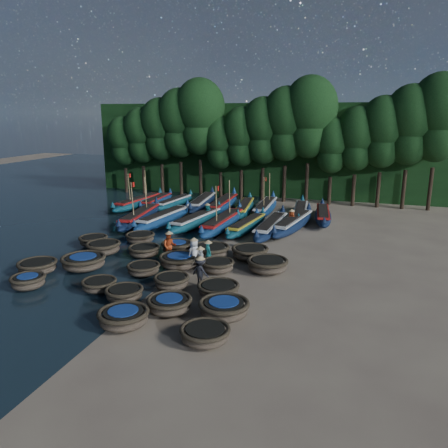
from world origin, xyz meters
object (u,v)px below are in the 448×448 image
(coracle_12, at_px, (143,269))
(coracle_20, at_px, (93,240))
(long_boat_3, at_px, (164,218))
(fisherman_6, at_px, (291,219))
(long_boat_7, at_px, (271,227))
(long_boat_2, at_px, (140,217))
(long_boat_4, at_px, (196,220))
(coracle_3, at_px, (123,317))
(long_boat_15, at_px, (266,207))
(coracle_13, at_px, (172,281))
(coracle_18, at_px, (218,266))
(coracle_4, at_px, (205,334))
(fisherman_0, at_px, (194,252))
(coracle_17, at_px, (180,261))
(coracle_19, at_px, (268,265))
(fisherman_2, at_px, (169,245))
(coracle_9, at_px, (224,308))
(fisherman_4, at_px, (201,259))
(coracle_14, at_px, (218,289))
(coracle_8, at_px, (170,304))
(long_boat_8, at_px, (293,223))
(long_boat_14, at_px, (244,208))
(coracle_15, at_px, (103,248))
(long_boat_5, at_px, (223,223))
(fisherman_1, at_px, (208,252))
(fisherman_3, at_px, (200,271))
(coracle_23, at_px, (210,251))
(coracle_21, at_px, (140,237))
(long_boat_10, at_px, (156,201))
(coracle_7, at_px, (124,293))
(coracle_16, at_px, (144,251))
(long_boat_12, at_px, (202,202))
(coracle_22, at_px, (177,247))
(long_boat_16, at_px, (300,212))
(coracle_10, at_px, (37,266))
(coracle_24, at_px, (250,252))
(coracle_5, at_px, (28,281))
(coracle_6, at_px, (99,285))
(long_boat_11, at_px, (174,203))
(coracle_11, at_px, (84,262))
(fisherman_5, at_px, (208,213))

(coracle_12, height_order, coracle_20, coracle_20)
(coracle_20, distance_m, long_boat_3, 7.17)
(fisherman_6, bearing_deg, long_boat_7, -123.17)
(long_boat_2, bearing_deg, long_boat_4, -1.88)
(coracle_3, xyz_separation_m, long_boat_15, (1.22, 23.34, 0.12))
(long_boat_2, bearing_deg, coracle_3, -71.03)
(coracle_13, xyz_separation_m, coracle_18, (1.54, 3.07, -0.01))
(coracle_4, bearing_deg, fisherman_0, 114.00)
(coracle_17, xyz_separation_m, fisherman_6, (4.99, 10.68, 0.40))
(coracle_19, distance_m, fisherman_2, 6.40)
(coracle_9, bearing_deg, fisherman_4, 120.80)
(coracle_13, relative_size, coracle_14, 0.81)
(coracle_8, xyz_separation_m, long_boat_8, (3.22, 16.22, 0.16))
(coracle_12, bearing_deg, long_boat_14, 84.83)
(long_boat_15, relative_size, fisherman_2, 4.31)
(coracle_13, bearing_deg, coracle_17, 105.60)
(coracle_15, relative_size, long_boat_5, 0.31)
(fisherman_1, relative_size, fisherman_3, 0.96)
(coracle_15, height_order, coracle_23, coracle_15)
(coracle_21, bearing_deg, long_boat_10, 110.74)
(coracle_7, height_order, coracle_16, coracle_16)
(coracle_8, xyz_separation_m, fisherman_1, (-0.45, 6.65, 0.44))
(long_boat_5, xyz_separation_m, long_boat_7, (3.87, -0.00, -0.02))
(coracle_8, relative_size, long_boat_3, 0.28)
(long_boat_12, distance_m, fisherman_3, 19.46)
(coracle_13, bearing_deg, fisherman_4, 76.08)
(coracle_22, distance_m, long_boat_16, 13.98)
(long_boat_16, bearing_deg, long_boat_3, -156.14)
(coracle_10, xyz_separation_m, coracle_20, (-0.02, 5.60, -0.02))
(coracle_16, relative_size, long_boat_8, 0.24)
(fisherman_3, relative_size, fisherman_6, 0.99)
(fisherman_1, bearing_deg, coracle_4, 147.61)
(coracle_13, relative_size, coracle_24, 0.78)
(coracle_5, bearing_deg, coracle_15, 84.54)
(coracle_14, height_order, coracle_19, coracle_19)
(coracle_8, relative_size, long_boat_14, 0.30)
(coracle_5, xyz_separation_m, fisherman_2, (5.12, 6.59, 0.50))
(coracle_5, bearing_deg, coracle_20, 98.28)
(coracle_6, bearing_deg, long_boat_3, 101.27)
(coracle_5, bearing_deg, coracle_9, -0.68)
(coracle_14, height_order, long_boat_4, long_boat_4)
(coracle_12, height_order, long_boat_11, long_boat_11)
(coracle_9, xyz_separation_m, long_boat_10, (-13.71, 21.29, 0.02))
(long_boat_5, distance_m, long_boat_16, 7.89)
(long_boat_3, bearing_deg, coracle_17, -52.92)
(coracle_11, xyz_separation_m, coracle_24, (8.91, 4.73, -0.02))
(long_boat_10, relative_size, long_boat_12, 0.83)
(fisherman_5, bearing_deg, coracle_17, 30.52)
(coracle_7, distance_m, fisherman_6, 16.85)
(coracle_16, relative_size, long_boat_2, 0.24)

